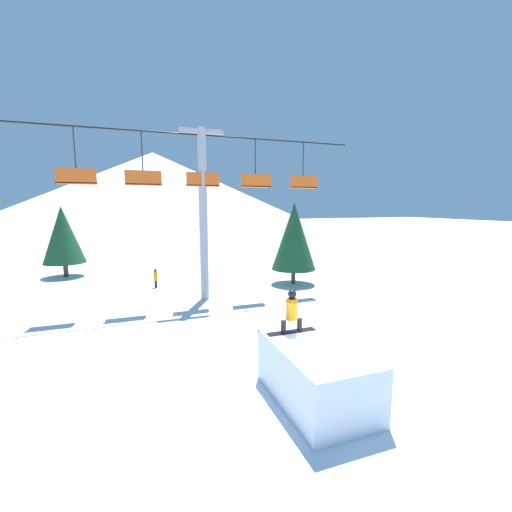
{
  "coord_description": "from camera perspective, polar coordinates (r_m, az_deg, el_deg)",
  "views": [
    {
      "loc": [
        -5.2,
        -7.68,
        5.36
      ],
      "look_at": [
        -0.62,
        4.73,
        3.37
      ],
      "focal_mm": 24.0,
      "sensor_mm": 36.0,
      "label": 1
    }
  ],
  "objects": [
    {
      "name": "ground_plane",
      "position": [
        10.71,
        12.87,
        -21.72
      ],
      "size": [
        220.0,
        220.0,
        0.0
      ],
      "primitive_type": "plane",
      "color": "white"
    },
    {
      "name": "snowboarder",
      "position": [
        10.36,
        6.0,
        -9.17
      ],
      "size": [
        1.53,
        0.35,
        1.31
      ],
      "color": "black",
      "rests_on": "snow_ramp"
    },
    {
      "name": "pine_tree_far",
      "position": [
        29.03,
        -29.5,
        3.08
      ],
      "size": [
        2.94,
        2.94,
        5.28
      ],
      "color": "#4C3823",
      "rests_on": "ground_plane"
    },
    {
      "name": "mountain_ridge",
      "position": [
        76.34,
        -16.62,
        10.22
      ],
      "size": [
        72.63,
        72.63,
        16.08
      ],
      "color": "silver",
      "rests_on": "ground_plane"
    },
    {
      "name": "chairlift",
      "position": [
        19.29,
        -8.83,
        9.22
      ],
      "size": [
        18.13,
        0.46,
        9.46
      ],
      "color": "#9E9EA3",
      "rests_on": "ground_plane"
    },
    {
      "name": "pine_tree_near",
      "position": [
        23.08,
        6.34,
        3.3
      ],
      "size": [
        2.97,
        2.97,
        5.52
      ],
      "color": "#4C3823",
      "rests_on": "ground_plane"
    },
    {
      "name": "snow_ramp",
      "position": [
        10.03,
        9.97,
        -18.73
      ],
      "size": [
        2.08,
        3.49,
        1.57
      ],
      "color": "white",
      "rests_on": "ground_plane"
    },
    {
      "name": "distant_skier",
      "position": [
        23.23,
        -16.39,
        -3.45
      ],
      "size": [
        0.24,
        0.24,
        1.23
      ],
      "color": "black",
      "rests_on": "ground_plane"
    }
  ]
}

